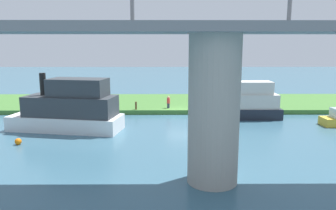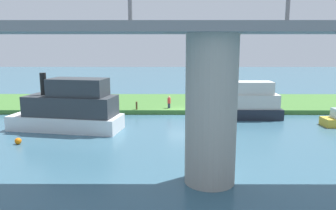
% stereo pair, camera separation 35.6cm
% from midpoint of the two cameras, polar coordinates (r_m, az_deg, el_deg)
% --- Properties ---
extents(ground_plane, '(160.00, 160.00, 0.00)m').
position_cam_midpoint_polar(ground_plane, '(35.82, 1.61, -1.70)').
color(ground_plane, '#386075').
extents(grassy_bank, '(80.00, 12.00, 0.50)m').
position_cam_midpoint_polar(grassy_bank, '(41.65, 1.31, 0.36)').
color(grassy_bank, '#427533').
rests_on(grassy_bank, ground).
extents(bridge_pylon, '(2.76, 2.76, 8.11)m').
position_cam_midpoint_polar(bridge_pylon, '(17.70, 7.40, -0.92)').
color(bridge_pylon, '#9E998E').
rests_on(bridge_pylon, ground).
extents(bridge_span, '(62.69, 4.30, 3.25)m').
position_cam_midpoint_polar(bridge_span, '(17.42, 7.75, 13.94)').
color(bridge_span, slate).
rests_on(bridge_span, bridge_pylon).
extents(person_on_bank, '(0.47, 0.47, 1.39)m').
position_cam_midpoint_polar(person_on_bank, '(36.82, -0.21, 0.54)').
color(person_on_bank, '#2D334C').
rests_on(person_on_bank, grassy_bank).
extents(mooring_post, '(0.20, 0.20, 0.87)m').
position_cam_midpoint_polar(mooring_post, '(36.23, -5.87, -0.11)').
color(mooring_post, brown).
rests_on(mooring_post, grassy_bank).
extents(motorboat_red, '(10.37, 5.03, 5.08)m').
position_cam_midpoint_polar(motorboat_red, '(30.42, -17.19, -0.72)').
color(motorboat_red, white).
rests_on(motorboat_red, ground).
extents(houseboat_blue, '(8.20, 2.75, 4.19)m').
position_cam_midpoint_polar(houseboat_blue, '(34.86, 12.64, 0.31)').
color(houseboat_blue, '#1E232D').
rests_on(houseboat_blue, ground).
extents(marker_buoy, '(0.50, 0.50, 0.50)m').
position_cam_midpoint_polar(marker_buoy, '(27.70, -24.96, -5.78)').
color(marker_buoy, orange).
rests_on(marker_buoy, ground).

